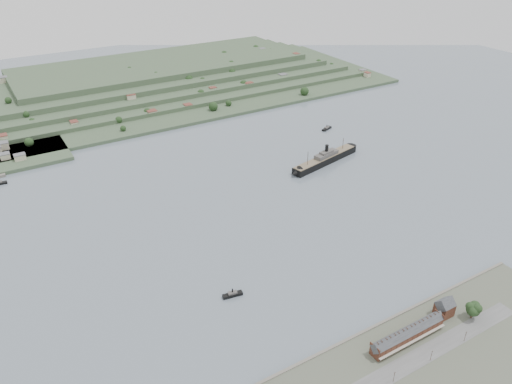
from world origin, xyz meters
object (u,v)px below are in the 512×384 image
gabled_building (445,307)px  tugboat (233,294)px  terrace_row (408,334)px  fig_tree (474,309)px  steamship (323,160)px

gabled_building → tugboat: gabled_building is taller
terrace_row → fig_tree: size_ratio=4.39×
terrace_row → fig_tree: fig_tree is taller
terrace_row → gabled_building: (37.50, 4.02, 1.34)m
steamship → fig_tree: bearing=-104.1°
terrace_row → tugboat: size_ratio=3.77×
tugboat → fig_tree: fig_tree is taller
terrace_row → steamship: 253.43m
gabled_building → tugboat: (-110.11, 89.38, -6.62)m
terrace_row → gabled_building: gabled_building is taller
terrace_row → steamship: size_ratio=0.55×
tugboat → fig_tree: bearing=-39.3°
terrace_row → tugboat: (-72.61, 93.40, -5.27)m
terrace_row → steamship: (110.39, 228.11, -2.33)m
terrace_row → tugboat: 118.42m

